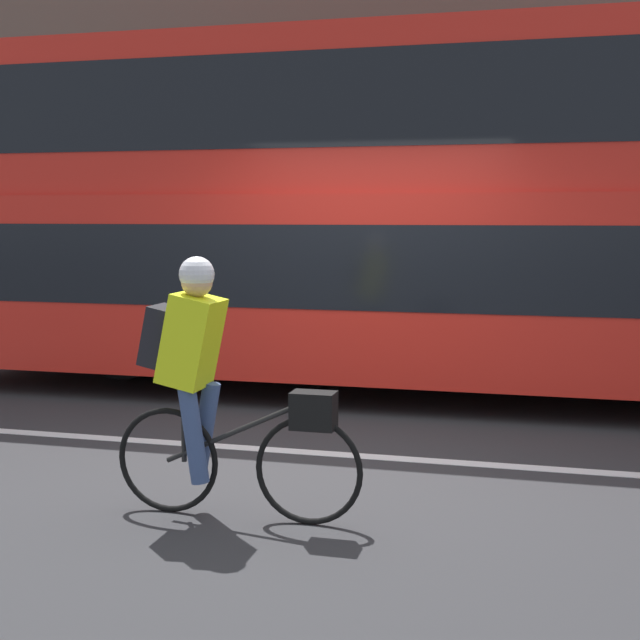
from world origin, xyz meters
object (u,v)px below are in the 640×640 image
(bus, at_px, (383,202))
(trash_bin, at_px, (87,301))
(street_sign_post, at_px, (148,229))
(cyclist_on_bike, at_px, (209,378))

(bus, distance_m, trash_bin, 6.10)
(bus, relative_size, street_sign_post, 3.51)
(cyclist_on_bike, xyz_separation_m, trash_bin, (-4.79, 7.11, -0.32))
(cyclist_on_bike, bearing_deg, trash_bin, 123.98)
(cyclist_on_bike, xyz_separation_m, street_sign_post, (-3.77, 7.11, 0.76))
(trash_bin, relative_size, street_sign_post, 0.31)
(bus, distance_m, street_sign_post, 5.09)
(trash_bin, distance_m, street_sign_post, 1.49)
(street_sign_post, bearing_deg, trash_bin, 179.67)
(cyclist_on_bike, relative_size, street_sign_post, 0.59)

